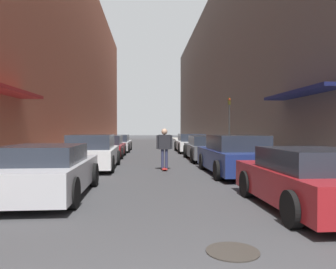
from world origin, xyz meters
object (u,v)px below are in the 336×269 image
at_px(parked_car_right_1, 235,156).
at_px(parked_car_right_2, 205,148).
at_px(parked_car_right_0, 308,180).
at_px(traffic_light, 229,119).
at_px(parked_car_left_0, 47,171).
at_px(parked_car_right_3, 191,143).
at_px(parked_car_left_2, 107,147).
at_px(parked_car_left_3, 116,143).
at_px(skateboarder, 164,145).
at_px(manhole_cover, 233,251).
at_px(parked_car_left_1, 92,153).

height_order(parked_car_right_1, parked_car_right_2, parked_car_right_1).
relative_size(parked_car_right_0, traffic_light, 1.13).
relative_size(parked_car_left_0, parked_car_right_3, 0.91).
bearing_deg(parked_car_right_0, parked_car_left_2, 113.82).
bearing_deg(parked_car_left_3, parked_car_right_0, -72.83).
bearing_deg(parked_car_right_2, parked_car_right_3, 89.49).
distance_m(parked_car_right_3, skateboarder, 10.22).
bearing_deg(parked_car_right_3, traffic_light, -42.02).
bearing_deg(parked_car_right_3, parked_car_right_0, -89.56).
height_order(parked_car_right_3, manhole_cover, parked_car_right_3).
relative_size(parked_car_left_1, skateboarder, 2.69).
distance_m(parked_car_right_0, skateboarder, 6.92).
distance_m(parked_car_left_0, parked_car_left_1, 5.43).
bearing_deg(parked_car_left_0, traffic_light, 59.06).
relative_size(parked_car_right_2, manhole_cover, 6.82).
relative_size(parked_car_left_0, manhole_cover, 6.05).
bearing_deg(parked_car_left_3, skateboarder, -75.40).
relative_size(parked_car_left_0, parked_car_right_0, 1.07).
xyz_separation_m(parked_car_left_2, manhole_cover, (3.39, -14.55, -0.59)).
distance_m(parked_car_right_2, parked_car_right_3, 5.90).
bearing_deg(traffic_light, skateboarder, -120.06).
distance_m(parked_car_left_0, manhole_cover, 5.14).
bearing_deg(parked_car_left_2, parked_car_left_0, -90.55).
xyz_separation_m(parked_car_left_3, traffic_light, (7.47, -3.08, 1.70)).
bearing_deg(parked_car_right_3, parked_car_right_1, -89.74).
bearing_deg(parked_car_right_0, traffic_light, 81.78).
distance_m(parked_car_left_1, parked_car_right_1, 5.67).
xyz_separation_m(parked_car_left_1, parked_car_right_0, (5.40, -7.02, -0.06)).
distance_m(parked_car_right_2, manhole_cover, 12.75).
distance_m(parked_car_left_2, parked_car_left_3, 5.03).
xyz_separation_m(parked_car_left_1, parked_car_right_3, (5.28, 9.33, -0.04)).
bearing_deg(parked_car_left_0, parked_car_left_3, 89.30).
relative_size(parked_car_left_2, parked_car_right_1, 0.87).
distance_m(parked_car_left_1, skateboarder, 2.96).
xyz_separation_m(parked_car_left_3, parked_car_right_2, (5.21, -6.99, 0.04)).
bearing_deg(manhole_cover, parked_car_right_3, 83.92).
xyz_separation_m(parked_car_left_2, parked_car_right_1, (5.41, -7.31, 0.06)).
bearing_deg(skateboarder, parked_car_left_3, 104.60).
relative_size(parked_car_right_0, parked_car_right_2, 0.83).
xyz_separation_m(parked_car_left_2, parked_car_right_2, (5.30, -1.96, 0.02)).
xyz_separation_m(parked_car_right_0, skateboarder, (-2.52, 6.43, 0.40)).
xyz_separation_m(parked_car_left_0, traffic_light, (7.66, 12.78, 1.68)).
xyz_separation_m(parked_car_left_3, parked_car_right_1, (5.32, -12.34, 0.08)).
distance_m(parked_car_left_2, manhole_cover, 14.95).
xyz_separation_m(parked_car_left_0, parked_car_right_3, (5.46, 14.76, 0.02)).
bearing_deg(parked_car_left_1, parked_car_right_3, 60.50).
relative_size(parked_car_left_2, traffic_light, 1.14).
height_order(parked_car_right_1, parked_car_right_3, parked_car_right_1).
xyz_separation_m(parked_car_right_0, parked_car_right_1, (-0.07, 5.10, 0.07)).
bearing_deg(manhole_cover, parked_car_right_1, 74.40).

